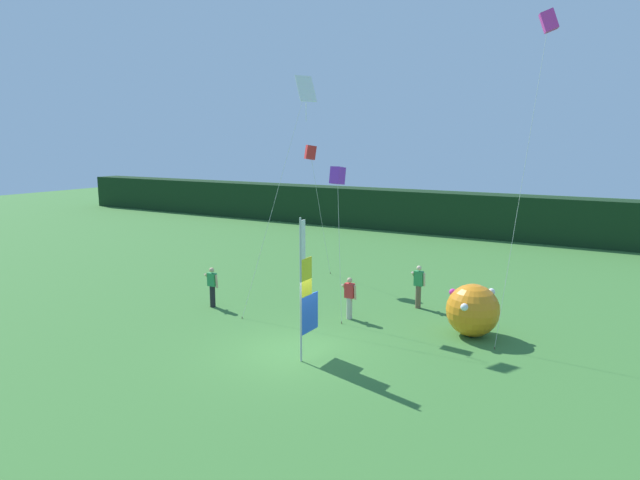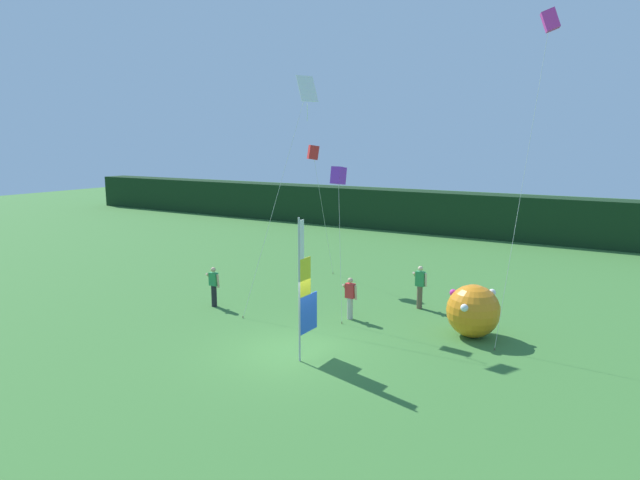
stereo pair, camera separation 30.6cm
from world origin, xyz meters
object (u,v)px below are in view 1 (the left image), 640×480
(kite_magenta_box_3, at_px, (548,23))
(kite_red_box_1, at_px, (310,153))
(inflatable_balloon, at_px, (473,310))
(person_near_banner, at_px, (419,285))
(kite_white_diamond_2, at_px, (303,98))
(banner_flag, at_px, (306,292))
(person_mid_field, at_px, (350,297))
(kite_purple_box_0, at_px, (338,176))
(person_far_left, at_px, (212,286))

(kite_magenta_box_3, bearing_deg, kite_red_box_1, 163.60)
(kite_magenta_box_3, bearing_deg, inflatable_balloon, -140.25)
(person_near_banner, relative_size, kite_white_diamond_2, 0.19)
(banner_flag, bearing_deg, person_mid_field, 98.77)
(person_near_banner, xyz_separation_m, person_mid_field, (-1.76, -2.66, -0.08))
(person_mid_field, distance_m, kite_red_box_1, 8.73)
(kite_magenta_box_3, bearing_deg, kite_white_diamond_2, -170.36)
(person_near_banner, bearing_deg, kite_magenta_box_3, -10.59)
(person_near_banner, bearing_deg, kite_purple_box_0, -136.13)
(person_far_left, bearing_deg, kite_white_diamond_2, 29.61)
(person_far_left, height_order, kite_white_diamond_2, kite_white_diamond_2)
(person_far_left, bearing_deg, kite_red_box_1, 83.60)
(person_near_banner, relative_size, kite_red_box_1, 0.27)
(person_near_banner, distance_m, kite_magenta_box_3, 10.47)
(person_far_left, bearing_deg, inflatable_balloon, 10.88)
(person_mid_field, xyz_separation_m, kite_purple_box_0, (-0.71, 0.29, 4.52))
(person_mid_field, distance_m, person_far_left, 5.71)
(person_near_banner, distance_m, person_far_left, 8.36)
(banner_flag, distance_m, kite_purple_box_0, 5.67)
(person_mid_field, xyz_separation_m, kite_red_box_1, (-4.79, 5.06, 5.25))
(person_far_left, xyz_separation_m, kite_white_diamond_2, (3.25, 1.85, 7.41))
(person_far_left, relative_size, kite_purple_box_0, 0.29)
(person_mid_field, bearing_deg, person_far_left, -165.37)
(banner_flag, xyz_separation_m, person_far_left, (-6.17, 2.72, -1.27))
(kite_white_diamond_2, height_order, kite_magenta_box_3, kite_magenta_box_3)
(banner_flag, relative_size, kite_magenta_box_3, 0.41)
(kite_white_diamond_2, xyz_separation_m, kite_magenta_box_3, (8.43, 1.43, 2.13))
(banner_flag, height_order, kite_white_diamond_2, kite_white_diamond_2)
(kite_red_box_1, relative_size, kite_white_diamond_2, 0.71)
(person_far_left, relative_size, kite_magenta_box_3, 0.15)
(banner_flag, xyz_separation_m, person_near_banner, (1.11, 6.82, -1.20))
(person_far_left, height_order, kite_magenta_box_3, kite_magenta_box_3)
(kite_white_diamond_2, bearing_deg, kite_purple_box_0, -4.03)
(person_near_banner, xyz_separation_m, kite_magenta_box_3, (4.40, -0.82, 9.47))
(person_near_banner, distance_m, inflatable_balloon, 3.53)
(kite_red_box_1, bearing_deg, kite_magenta_box_3, -16.40)
(person_near_banner, distance_m, kite_white_diamond_2, 8.67)
(kite_red_box_1, bearing_deg, person_far_left, -96.40)
(banner_flag, relative_size, kite_white_diamond_2, 0.49)
(person_near_banner, bearing_deg, kite_white_diamond_2, -150.77)
(person_near_banner, distance_m, kite_purple_box_0, 5.60)
(kite_purple_box_0, bearing_deg, kite_magenta_box_3, 12.67)
(person_near_banner, bearing_deg, person_mid_field, -123.43)
(person_near_banner, height_order, kite_magenta_box_3, kite_magenta_box_3)
(kite_red_box_1, height_order, kite_white_diamond_2, kite_white_diamond_2)
(person_far_left, distance_m, kite_purple_box_0, 6.82)
(banner_flag, bearing_deg, person_far_left, 156.21)
(person_far_left, distance_m, kite_red_box_1, 8.38)
(kite_purple_box_0, bearing_deg, inflatable_balloon, 2.16)
(kite_purple_box_0, relative_size, kite_white_diamond_2, 0.63)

